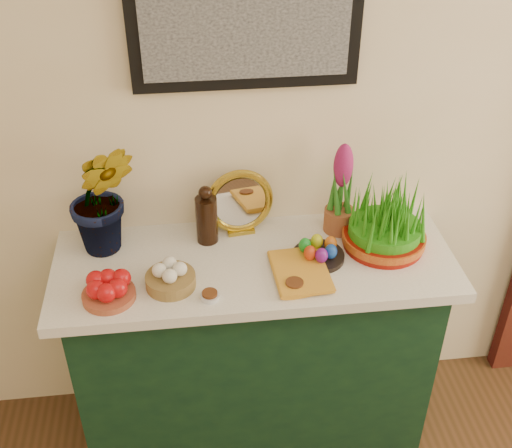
{
  "coord_description": "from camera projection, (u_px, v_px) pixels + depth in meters",
  "views": [
    {
      "loc": [
        -0.54,
        0.25,
        2.27
      ],
      "look_at": [
        -0.34,
        1.95,
        1.07
      ],
      "focal_mm": 45.0,
      "sensor_mm": 36.0,
      "label": 1
    }
  ],
  "objects": [
    {
      "name": "hyacinth_green",
      "position": [
        100.0,
        180.0,
        2.13
      ],
      "size": [
        0.3,
        0.26,
        0.56
      ],
      "primitive_type": "imported",
      "rotation": [
        0.0,
        0.0,
        -0.06
      ],
      "color": "#2C791F",
      "rests_on": "tablecloth"
    },
    {
      "name": "spice_dish_right",
      "position": [
        294.0,
        286.0,
        2.1
      ],
      "size": [
        0.07,
        0.07,
        0.03
      ],
      "color": "silver",
      "rests_on": "tablecloth"
    },
    {
      "name": "wheatgrass_sabzeh",
      "position": [
        386.0,
        221.0,
        2.24
      ],
      "size": [
        0.3,
        0.3,
        0.24
      ],
      "color": "maroon",
      "rests_on": "tablecloth"
    },
    {
      "name": "tablecloth",
      "position": [
        254.0,
        262.0,
        2.25
      ],
      "size": [
        1.4,
        0.55,
        0.04
      ],
      "primitive_type": "cube",
      "color": "white",
      "rests_on": "sideboard"
    },
    {
      "name": "mirror",
      "position": [
        240.0,
        203.0,
        2.31
      ],
      "size": [
        0.25,
        0.09,
        0.25
      ],
      "color": "gold",
      "rests_on": "tablecloth"
    },
    {
      "name": "sideboard",
      "position": [
        254.0,
        351.0,
        2.51
      ],
      "size": [
        1.3,
        0.45,
        0.85
      ],
      "primitive_type": "cube",
      "color": "#14371B",
      "rests_on": "ground"
    },
    {
      "name": "spice_dish_left",
      "position": [
        210.0,
        296.0,
        2.06
      ],
      "size": [
        0.06,
        0.06,
        0.03
      ],
      "color": "silver",
      "rests_on": "tablecloth"
    },
    {
      "name": "vinegar_cruet",
      "position": [
        207.0,
        217.0,
        2.27
      ],
      "size": [
        0.08,
        0.08,
        0.23
      ],
      "color": "black",
      "rests_on": "tablecloth"
    },
    {
      "name": "egg_plate",
      "position": [
        319.0,
        252.0,
        2.22
      ],
      "size": [
        0.21,
        0.21,
        0.08
      ],
      "color": "black",
      "rests_on": "tablecloth"
    },
    {
      "name": "garlic_basket",
      "position": [
        170.0,
        277.0,
        2.1
      ],
      "size": [
        0.19,
        0.19,
        0.09
      ],
      "color": "olive",
      "rests_on": "tablecloth"
    },
    {
      "name": "book",
      "position": [
        274.0,
        274.0,
        2.14
      ],
      "size": [
        0.18,
        0.25,
        0.03
      ],
      "primitive_type": "imported",
      "rotation": [
        0.0,
        0.0,
        0.05
      ],
      "color": "gold",
      "rests_on": "tablecloth"
    },
    {
      "name": "apple_bowl",
      "position": [
        108.0,
        290.0,
        2.05
      ],
      "size": [
        0.22,
        0.22,
        0.09
      ],
      "color": "#A04A2D",
      "rests_on": "tablecloth"
    },
    {
      "name": "hyacinth_pink",
      "position": [
        341.0,
        193.0,
        2.29
      ],
      "size": [
        0.11,
        0.11,
        0.36
      ],
      "color": "#9B532E",
      "rests_on": "tablecloth"
    }
  ]
}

